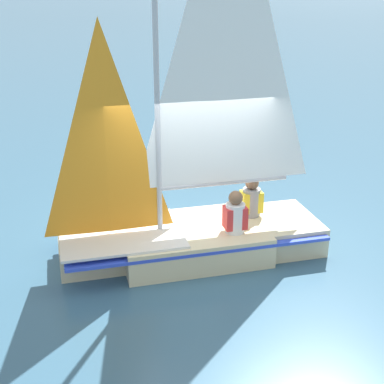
# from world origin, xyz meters

# --- Properties ---
(ground_plane) EXTENTS (260.00, 260.00, 0.00)m
(ground_plane) POSITION_xyz_m (0.00, 0.00, 0.00)
(ground_plane) COLOR #38607A
(sailboat_main) EXTENTS (4.33, 2.35, 5.97)m
(sailboat_main) POSITION_xyz_m (-0.04, 0.01, 0.79)
(sailboat_main) COLOR beige
(sailboat_main) RESTS_ON ground_plane
(sailor_helm) EXTENTS (0.39, 0.35, 1.16)m
(sailor_helm) POSITION_xyz_m (-0.52, 0.45, 0.62)
(sailor_helm) COLOR black
(sailor_helm) RESTS_ON ground_plane
(sailor_crew) EXTENTS (0.39, 0.35, 1.16)m
(sailor_crew) POSITION_xyz_m (-1.08, 0.02, 0.63)
(sailor_crew) COLOR black
(sailor_crew) RESTS_ON ground_plane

